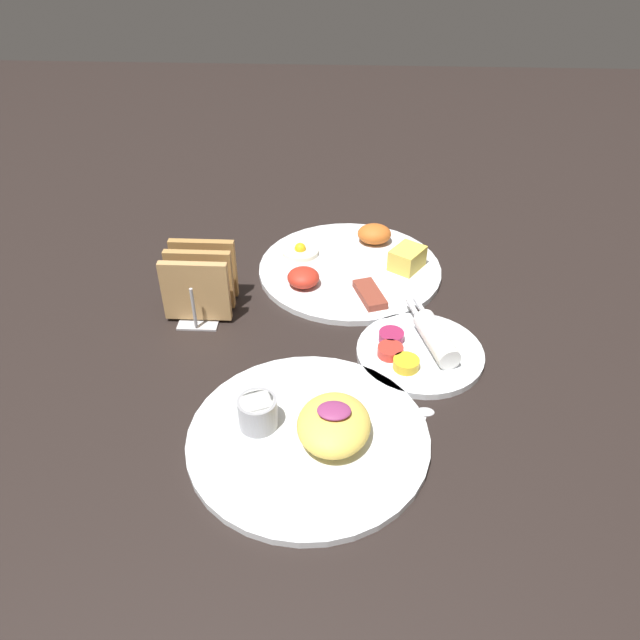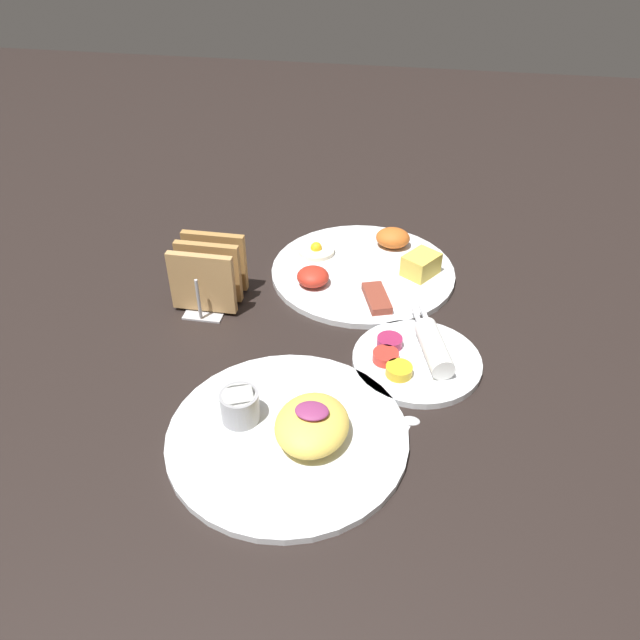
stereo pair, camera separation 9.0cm
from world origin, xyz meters
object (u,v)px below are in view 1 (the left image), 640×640
(plate_breakfast, at_px, (352,266))
(plate_foreground, at_px, (313,432))
(plate_condiments, at_px, (421,349))
(toast_rack, at_px, (200,282))

(plate_breakfast, relative_size, plate_foreground, 1.05)
(plate_breakfast, xyz_separation_m, plate_condiments, (0.10, -0.22, 0.00))
(plate_breakfast, height_order, plate_condiments, plate_breakfast)
(plate_condiments, xyz_separation_m, plate_foreground, (-0.14, -0.17, 0.00))
(plate_foreground, xyz_separation_m, toast_rack, (-0.19, 0.26, 0.03))
(plate_breakfast, xyz_separation_m, plate_foreground, (-0.04, -0.38, 0.00))
(plate_condiments, relative_size, plate_foreground, 0.66)
(plate_foreground, relative_size, toast_rack, 2.53)
(plate_breakfast, bearing_deg, toast_rack, -152.43)
(plate_breakfast, distance_m, plate_condiments, 0.24)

